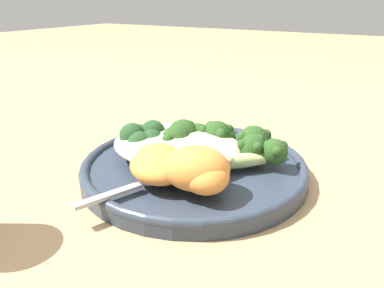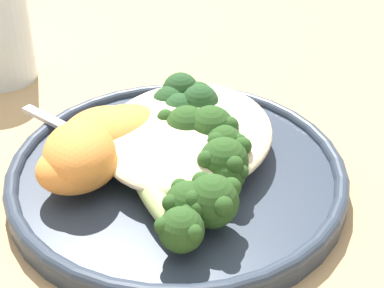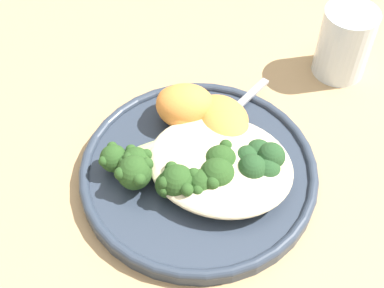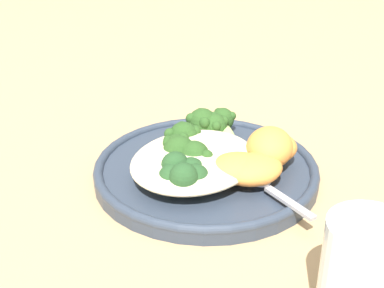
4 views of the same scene
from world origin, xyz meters
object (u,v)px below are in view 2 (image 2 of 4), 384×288
broccoli_stalk_0 (169,213)px  broccoli_stalk_1 (176,196)px  plate (177,175)px  broccoli_stalk_6 (201,135)px  sweet_potato_chunk_0 (77,167)px  sweet_potato_chunk_1 (123,128)px  broccoli_stalk_4 (205,163)px  broccoli_stalk_7 (174,136)px  sweet_potato_chunk_3 (79,155)px  broccoli_stalk_5 (211,149)px  broccoli_stalk_2 (191,192)px  broccoli_stalk_3 (206,174)px  sweet_potato_chunk_2 (100,132)px  quinoa_mound (188,134)px  kale_tuft (185,102)px  spoon (86,136)px

broccoli_stalk_0 → broccoli_stalk_1: broccoli_stalk_1 is taller
plate → broccoli_stalk_1: size_ratio=2.99×
broccoli_stalk_6 → sweet_potato_chunk_0: broccoli_stalk_6 is taller
sweet_potato_chunk_0 → sweet_potato_chunk_1: (-0.06, 0.01, -0.00)m
broccoli_stalk_6 → sweet_potato_chunk_0: (0.07, -0.07, 0.00)m
broccoli_stalk_1 → broccoli_stalk_6: bearing=129.3°
broccoli_stalk_4 → sweet_potato_chunk_1: (-0.03, -0.08, -0.00)m
broccoli_stalk_7 → sweet_potato_chunk_3: (0.06, -0.06, 0.01)m
broccoli_stalk_1 → sweet_potato_chunk_3: (-0.01, -0.08, 0.01)m
broccoli_stalk_5 → sweet_potato_chunk_1: size_ratio=1.27×
broccoli_stalk_2 → broccoli_stalk_6: (-0.07, -0.01, 0.00)m
broccoli_stalk_4 → broccoli_stalk_7: same height
broccoli_stalk_3 → broccoli_stalk_6: bearing=108.3°
broccoli_stalk_1 → sweet_potato_chunk_0: (-0.01, -0.08, 0.00)m
broccoli_stalk_1 → sweet_potato_chunk_1: (-0.07, -0.07, 0.00)m
broccoli_stalk_2 → sweet_potato_chunk_2: broccoli_stalk_2 is taller
plate → quinoa_mound: bearing=178.7°
broccoli_stalk_3 → broccoli_stalk_5: size_ratio=1.14×
broccoli_stalk_2 → broccoli_stalk_5: bearing=118.8°
quinoa_mound → broccoli_stalk_1: broccoli_stalk_1 is taller
sweet_potato_chunk_3 → broccoli_stalk_3: bearing=102.3°
sweet_potato_chunk_2 → kale_tuft: bearing=139.2°
quinoa_mound → broccoli_stalk_3: (0.04, 0.03, -0.00)m
broccoli_stalk_0 → broccoli_stalk_5: 0.08m
plate → sweet_potato_chunk_3: bearing=-57.8°
plate → spoon: (-0.01, -0.08, 0.01)m
broccoli_stalk_4 → broccoli_stalk_7: bearing=129.5°
broccoli_stalk_0 → broccoli_stalk_2: bearing=116.8°
broccoli_stalk_6 → sweet_potato_chunk_1: (0.01, -0.07, -0.00)m
kale_tuft → sweet_potato_chunk_2: bearing=-40.8°
broccoli_stalk_3 → broccoli_stalk_6: broccoli_stalk_6 is taller
quinoa_mound → broccoli_stalk_1: (0.08, 0.02, 0.00)m
broccoli_stalk_2 → broccoli_stalk_6: size_ratio=1.48×
broccoli_stalk_2 → broccoli_stalk_5: broccoli_stalk_2 is taller
broccoli_stalk_5 → broccoli_stalk_7: bearing=136.6°
quinoa_mound → broccoli_stalk_2: broccoli_stalk_2 is taller
sweet_potato_chunk_2 → broccoli_stalk_2: bearing=61.3°
broccoli_stalk_1 → broccoli_stalk_5: (-0.06, 0.01, -0.00)m
broccoli_stalk_5 → broccoli_stalk_3: bearing=-113.9°
broccoli_stalk_0 → broccoli_stalk_6: (-0.09, -0.01, 0.00)m
broccoli_stalk_5 → broccoli_stalk_2: bearing=-120.8°
broccoli_stalk_4 → quinoa_mound: bearing=113.0°
plate → sweet_potato_chunk_3: size_ratio=3.97×
broccoli_stalk_1 → kale_tuft: kale_tuft is taller
broccoli_stalk_5 → sweet_potato_chunk_2: size_ratio=1.23×
broccoli_stalk_5 → sweet_potato_chunk_1: 0.08m
sweet_potato_chunk_1 → sweet_potato_chunk_2: size_ratio=0.97×
broccoli_stalk_0 → plate: bearing=152.6°
broccoli_stalk_0 → spoon: 0.13m
sweet_potato_chunk_0 → sweet_potato_chunk_3: 0.01m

